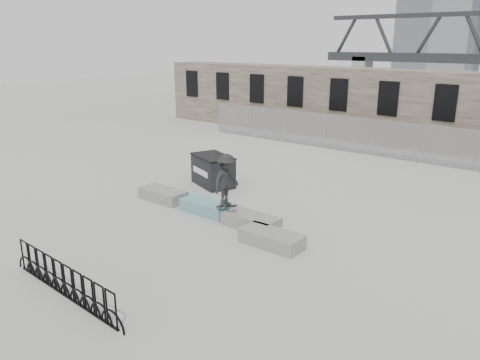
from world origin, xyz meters
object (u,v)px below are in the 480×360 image
planter_center_right (251,221)px  skateboarder (226,180)px  planter_far_left (163,194)px  bike_rack (64,280)px  dumpster (213,170)px  planter_offset (272,238)px  planter_center_left (207,206)px

planter_center_right → skateboarder: size_ratio=1.03×
planter_far_left → bike_rack: 7.47m
dumpster → bike_rack: dumpster is taller
planter_offset → planter_far_left: bearing=172.0°
planter_center_left → planter_center_right: size_ratio=1.00×
planter_center_left → planter_center_right: same height
planter_center_right → planter_offset: bearing=-28.8°
bike_rack → skateboarder: size_ratio=2.53×
planter_center_left → skateboarder: size_ratio=1.03×
planter_center_right → planter_center_left: bearing=177.1°
planter_center_right → planter_offset: (1.39, -0.76, 0.00)m
bike_rack → skateboarder: 6.37m
planter_offset → bike_rack: 6.14m
planter_center_left → bike_rack: bike_rack is taller
planter_far_left → planter_center_left: bearing=1.2°
planter_far_left → planter_center_right: 4.48m
planter_center_left → planter_offset: size_ratio=1.00×
planter_offset → bike_rack: bike_rack is taller
skateboarder → planter_offset: bearing=-105.3°
planter_center_left → planter_center_right: bearing=-2.9°
planter_offset → skateboarder: size_ratio=1.03×
dumpster → planter_center_left: bearing=-31.2°
planter_center_right → dumpster: (-4.29, 2.85, 0.43)m
planter_center_right → skateboarder: (-0.92, -0.21, 1.31)m
planter_offset → skateboarder: skateboarder is taller
planter_far_left → bike_rack: (3.61, -6.54, 0.19)m
planter_center_left → planter_center_right: 2.15m
planter_center_left → dumpster: dumpster is taller
skateboarder → bike_rack: bearing=178.8°
planter_far_left → planter_offset: 5.92m
planter_center_left → bike_rack: (1.29, -6.59, 0.19)m
planter_offset → bike_rack: size_ratio=0.40×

